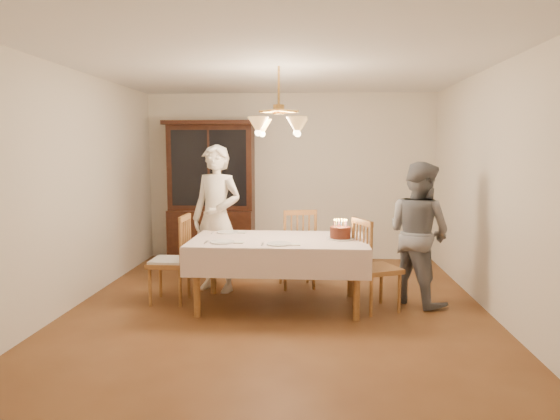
# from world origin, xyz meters

# --- Properties ---
(ground) EXTENTS (5.00, 5.00, 0.00)m
(ground) POSITION_xyz_m (0.00, 0.00, 0.00)
(ground) COLOR brown
(ground) RESTS_ON ground
(room_shell) EXTENTS (5.00, 5.00, 5.00)m
(room_shell) POSITION_xyz_m (0.00, 0.00, 1.58)
(room_shell) COLOR white
(room_shell) RESTS_ON ground
(dining_table) EXTENTS (1.90, 1.10, 0.76)m
(dining_table) POSITION_xyz_m (0.00, 0.00, 0.68)
(dining_table) COLOR brown
(dining_table) RESTS_ON ground
(china_hutch) EXTENTS (1.38, 0.54, 2.16)m
(china_hutch) POSITION_xyz_m (-1.21, 2.25, 1.04)
(china_hutch) COLOR black
(china_hutch) RESTS_ON ground
(chair_far_side) EXTENTS (0.53, 0.51, 1.00)m
(chair_far_side) POSITION_xyz_m (0.18, 0.79, 0.44)
(chair_far_side) COLOR brown
(chair_far_side) RESTS_ON ground
(chair_left_end) EXTENTS (0.43, 0.45, 1.00)m
(chair_left_end) POSITION_xyz_m (-1.24, 0.07, 0.45)
(chair_left_end) COLOR brown
(chair_left_end) RESTS_ON ground
(chair_right_end) EXTENTS (0.56, 0.57, 1.00)m
(chair_right_end) POSITION_xyz_m (1.05, -0.07, 0.44)
(chair_right_end) COLOR brown
(chair_right_end) RESTS_ON ground
(elderly_woman) EXTENTS (0.76, 0.63, 1.79)m
(elderly_woman) POSITION_xyz_m (-0.80, 0.58, 0.89)
(elderly_woman) COLOR #EEE1C9
(elderly_woman) RESTS_ON ground
(adult_in_grey) EXTENTS (0.96, 0.98, 1.59)m
(adult_in_grey) POSITION_xyz_m (1.55, 0.23, 0.80)
(adult_in_grey) COLOR slate
(adult_in_grey) RESTS_ON ground
(birthday_cake) EXTENTS (0.30, 0.30, 0.22)m
(birthday_cake) POSITION_xyz_m (0.67, 0.01, 0.82)
(birthday_cake) COLOR white
(birthday_cake) RESTS_ON dining_table
(place_setting_near_left) EXTENTS (0.41, 0.26, 0.02)m
(place_setting_near_left) POSITION_xyz_m (-0.56, -0.28, 0.77)
(place_setting_near_left) COLOR white
(place_setting_near_left) RESTS_ON dining_table
(place_setting_near_right) EXTENTS (0.40, 0.25, 0.02)m
(place_setting_near_right) POSITION_xyz_m (0.04, -0.35, 0.77)
(place_setting_near_right) COLOR white
(place_setting_near_right) RESTS_ON dining_table
(place_setting_far_left) EXTENTS (0.40, 0.25, 0.02)m
(place_setting_far_left) POSITION_xyz_m (-0.62, 0.35, 0.77)
(place_setting_far_left) COLOR white
(place_setting_far_left) RESTS_ON dining_table
(chandelier) EXTENTS (0.62, 0.62, 0.73)m
(chandelier) POSITION_xyz_m (-0.00, -0.00, 1.98)
(chandelier) COLOR #BF8C3F
(chandelier) RESTS_ON ground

